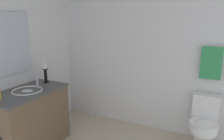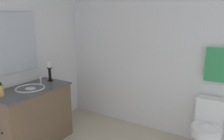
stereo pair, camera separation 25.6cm
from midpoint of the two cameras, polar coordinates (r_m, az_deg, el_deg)
The scene contains 9 objects.
wall_back at distance 3.50m, azimuth 12.18°, elevation 3.55°, with size 3.10×0.04×2.45m, color white.
wall_left at distance 3.38m, azimuth -21.61°, elevation 2.58°, with size 0.04×2.53×2.45m, color white.
vanity_cabinet at distance 3.30m, azimuth -18.31°, elevation -11.82°, with size 0.58×1.08×0.86m.
sink_basin at distance 3.16m, azimuth -18.80°, elevation -5.35°, with size 0.40×0.40×0.24m.
mirror at distance 3.25m, azimuth -22.91°, elevation 6.69°, with size 0.02×0.73×0.84m, color silver.
candle_holder_tall at distance 3.42m, azimuth -14.31°, elevation -0.24°, with size 0.09×0.09×0.30m.
soap_bottle at distance 2.95m, azimuth -25.29°, elevation -4.99°, with size 0.06×0.06×0.18m.
toilet at distance 3.31m, azimuth 26.17°, elevation -13.78°, with size 0.39×0.54×0.75m.
towel_near_vanity at distance 3.25m, azimuth 28.12°, elevation 1.15°, with size 0.28×0.03×0.46m, color #389E59.
Camera 2 is at (1.22, -1.94, 1.79)m, focal length 34.22 mm.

